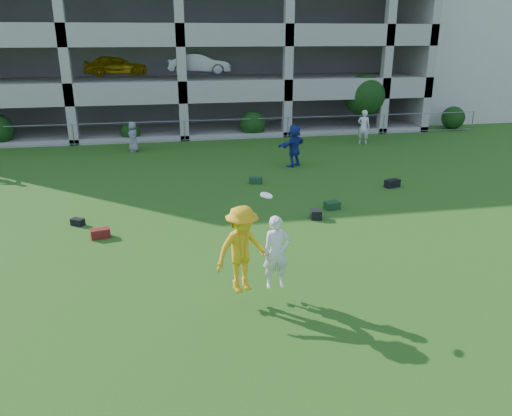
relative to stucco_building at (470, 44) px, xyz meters
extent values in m
plane|color=#235114|center=(-23.00, -28.00, -5.00)|extent=(100.00, 100.00, 0.00)
cube|color=beige|center=(0.00, 0.00, 0.00)|extent=(16.00, 14.00, 10.00)
imported|color=gray|center=(-25.75, -11.13, -4.23)|extent=(0.57, 0.81, 1.55)
imported|color=navy|center=(-18.44, -15.63, -4.04)|extent=(1.74, 1.53, 1.91)
imported|color=silver|center=(-13.40, -11.60, -4.07)|extent=(0.81, 0.72, 1.86)
cube|color=#580F14|center=(-26.34, -22.81, -4.86)|extent=(0.60, 0.41, 0.28)
cube|color=black|center=(-27.14, -21.60, -4.89)|extent=(0.47, 0.43, 0.22)
cube|color=#143815|center=(-18.69, -21.66, -4.87)|extent=(0.56, 0.45, 0.26)
cube|color=black|center=(-19.54, -22.50, -4.85)|extent=(0.41, 0.41, 0.30)
cube|color=black|center=(-15.48, -19.63, -4.85)|extent=(0.66, 0.46, 0.30)
cube|color=#12341A|center=(-20.70, -18.08, -4.88)|extent=(0.57, 0.45, 0.25)
imported|color=yellow|center=(-22.83, -27.45, -3.65)|extent=(1.45, 1.13, 1.96)
imported|color=white|center=(-22.03, -27.34, -3.85)|extent=(0.62, 0.41, 1.68)
cylinder|color=white|center=(-22.25, -27.25, -2.53)|extent=(0.28, 0.27, 0.13)
cube|color=#9E998C|center=(-23.00, 4.75, 1.00)|extent=(30.00, 0.50, 12.00)
cube|color=#9E998C|center=(-8.25, -2.00, 1.00)|extent=(0.50, 14.00, 12.00)
cube|color=#9E998C|center=(-23.00, -2.00, -4.85)|extent=(30.00, 14.00, 0.30)
cube|color=#9E998C|center=(-23.00, -2.00, -1.85)|extent=(30.00, 14.00, 0.30)
cube|color=#9E998C|center=(-23.00, -2.00, 1.15)|extent=(30.00, 14.00, 0.30)
cube|color=#9E998C|center=(-23.00, -8.85, -2.45)|extent=(30.00, 0.30, 0.90)
cube|color=#9E998C|center=(-23.00, -8.85, 0.55)|extent=(30.00, 0.30, 0.90)
cube|color=#9E998C|center=(-29.00, -8.75, 1.00)|extent=(0.50, 0.50, 12.00)
cube|color=#9E998C|center=(-23.00, -8.75, 1.00)|extent=(0.50, 0.50, 12.00)
cube|color=#9E998C|center=(-17.00, -8.75, 1.00)|extent=(0.50, 0.50, 12.00)
cube|color=#9E998C|center=(-11.00, -8.75, 1.00)|extent=(0.50, 0.50, 12.00)
cube|color=#605E59|center=(-23.00, 0.00, 1.00)|extent=(29.00, 9.00, 11.60)
imported|color=#E3B70B|center=(-26.76, -4.00, -1.04)|extent=(3.95, 1.75, 1.32)
imported|color=#B3B5BB|center=(-21.61, -4.00, -1.04)|extent=(4.10, 1.70, 1.32)
cylinder|color=gray|center=(-29.00, -9.00, -4.40)|extent=(0.06, 0.06, 1.20)
cylinder|color=gray|center=(-23.00, -9.00, -4.40)|extent=(0.06, 0.06, 1.20)
cylinder|color=gray|center=(-17.00, -9.00, -4.40)|extent=(0.06, 0.06, 1.20)
cylinder|color=gray|center=(-11.00, -9.00, -4.40)|extent=(0.06, 0.06, 1.20)
cylinder|color=gray|center=(-5.00, -9.00, -4.40)|extent=(0.06, 0.06, 1.20)
cylinder|color=gray|center=(-23.00, -9.00, -3.85)|extent=(36.00, 0.04, 0.04)
cylinder|color=gray|center=(-23.00, -9.00, -4.92)|extent=(36.00, 0.04, 0.04)
sphere|color=#163D11|center=(-26.00, -8.40, -4.45)|extent=(1.10, 1.10, 1.10)
sphere|color=#163D11|center=(-19.00, -8.40, -4.23)|extent=(1.54, 1.54, 1.54)
cylinder|color=#382314|center=(-12.00, -8.20, -4.02)|extent=(0.16, 0.16, 1.96)
sphere|color=#163D11|center=(-12.00, -8.20, -2.76)|extent=(2.52, 2.52, 2.52)
sphere|color=#163D11|center=(-6.00, -8.40, -4.29)|extent=(1.43, 1.43, 1.43)
camera|label=1|loc=(-24.43, -37.19, 0.74)|focal=35.00mm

